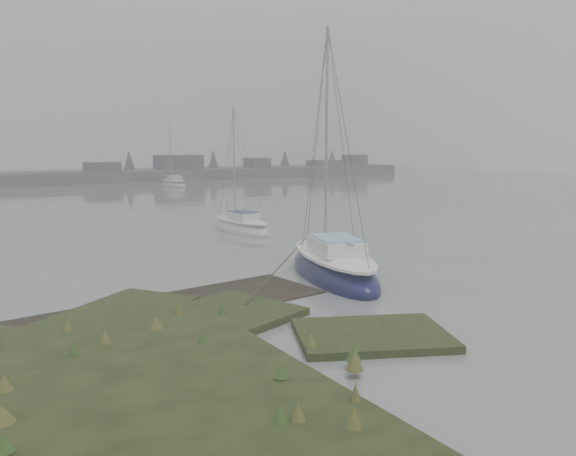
% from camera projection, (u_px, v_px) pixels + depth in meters
% --- Properties ---
extents(ground, '(160.00, 160.00, 0.00)m').
position_uv_depth(ground, '(72.00, 212.00, 38.39)').
color(ground, slate).
rests_on(ground, ground).
extents(far_shoreline, '(60.00, 8.00, 4.15)m').
position_uv_depth(far_shoreline, '(222.00, 172.00, 79.15)').
color(far_shoreline, '#4C4F51').
rests_on(far_shoreline, ground).
extents(sailboat_main, '(3.98, 6.87, 9.21)m').
position_uv_depth(sailboat_main, '(333.00, 269.00, 19.42)').
color(sailboat_main, '#10123A').
rests_on(sailboat_main, ground).
extents(sailboat_white, '(1.90, 5.07, 7.05)m').
position_uv_depth(sailboat_white, '(241.00, 227.00, 29.77)').
color(sailboat_white, silver).
rests_on(sailboat_white, ground).
extents(sailboat_far_b, '(1.87, 5.60, 7.89)m').
position_uv_depth(sailboat_far_b, '(174.00, 184.00, 62.88)').
color(sailboat_far_b, '#B0B3B9').
rests_on(sailboat_far_b, ground).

